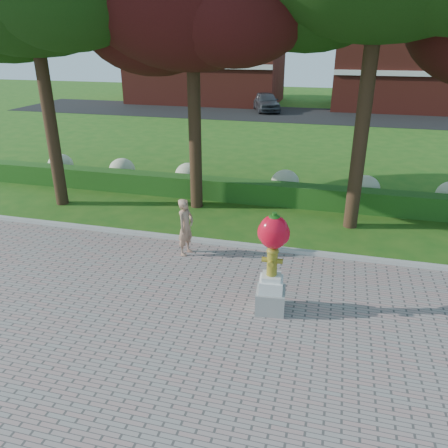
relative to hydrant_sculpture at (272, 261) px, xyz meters
name	(u,v)px	position (x,y,z in m)	size (l,w,h in m)	color
ground	(199,300)	(-1.70, 0.03, -1.30)	(100.00, 100.00, 0.00)	#215615
walkway	(122,435)	(-1.70, -3.97, -1.28)	(40.00, 14.00, 0.04)	gray
curb	(230,244)	(-1.70, 3.03, -1.23)	(40.00, 0.18, 0.15)	#ADADA5
lawn_hedge	(255,192)	(-1.70, 7.03, -0.90)	(24.00, 0.70, 0.80)	#1C4A15
hydrangea_row	(274,182)	(-1.13, 8.03, -0.75)	(20.10, 1.10, 0.99)	beige
street	(304,115)	(-1.70, 28.03, -1.29)	(50.00, 8.00, 0.02)	black
building_left	(206,64)	(-11.70, 34.03, 2.20)	(14.00, 8.00, 7.00)	maroon
building_right	(407,70)	(6.30, 34.03, 1.90)	(12.00, 8.00, 6.40)	maroon
hydrant_sculpture	(272,261)	(0.00, 0.00, 0.00)	(0.71, 0.71, 2.38)	gray
woman	(186,227)	(-2.77, 2.21, -0.43)	(0.60, 0.40, 1.66)	tan
parked_car	(266,101)	(-5.05, 29.30, -0.50)	(1.84, 4.58, 1.56)	#3B3D42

